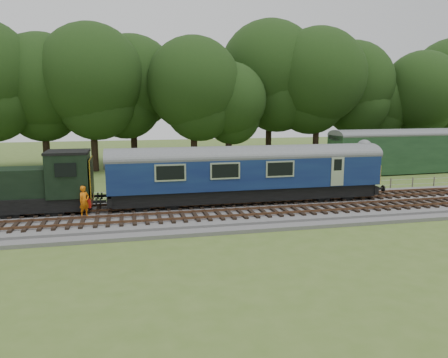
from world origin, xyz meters
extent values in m
plane|color=#496525|center=(0.00, 0.00, 0.00)|extent=(120.00, 120.00, 0.00)
cube|color=#4C4C4F|center=(0.00, 0.00, 0.17)|extent=(70.00, 7.00, 0.35)
cube|color=brown|center=(0.00, 0.68, 0.49)|extent=(66.50, 0.07, 0.14)
cube|color=brown|center=(0.00, 2.12, 0.49)|extent=(66.50, 0.07, 0.14)
cube|color=brown|center=(0.00, -2.32, 0.49)|extent=(66.50, 0.07, 0.14)
cube|color=brown|center=(0.00, -0.88, 0.49)|extent=(66.50, 0.07, 0.14)
cube|color=black|center=(1.14, 1.40, 1.06)|extent=(17.46, 2.52, 0.85)
cube|color=#0E174B|center=(1.14, 1.40, 2.48)|extent=(18.00, 2.80, 2.05)
cube|color=gold|center=(10.16, 1.40, 2.11)|extent=(0.06, 2.74, 1.30)
cube|color=black|center=(7.14, 1.40, 0.86)|extent=(2.60, 2.00, 0.55)
cube|color=black|center=(-4.86, 1.40, 0.86)|extent=(2.60, 2.00, 0.55)
cube|color=black|center=(-13.26, 1.40, 1.01)|extent=(8.73, 2.39, 0.85)
cube|color=black|center=(-10.06, 1.40, 2.66)|extent=(2.40, 2.55, 2.60)
cube|color=#A0150C|center=(-8.88, 1.40, 1.06)|extent=(0.25, 2.60, 0.55)
cube|color=gold|center=(-8.74, 1.40, 2.46)|extent=(0.06, 2.55, 2.30)
imported|color=orange|center=(-9.10, -0.14, 1.26)|extent=(0.79, 0.77, 1.83)
cube|color=#163119|center=(21.27, 12.38, 2.01)|extent=(17.07, 3.60, 3.82)
cube|color=#163119|center=(25.53, 16.77, 1.25)|extent=(3.73, 3.73, 2.49)
cube|color=black|center=(25.53, 16.77, 2.59)|extent=(4.10, 4.10, 0.20)
camera|label=1|loc=(-6.63, -26.09, 6.83)|focal=35.00mm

